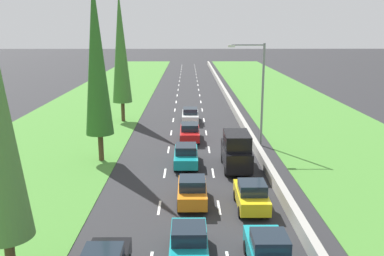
{
  "coord_description": "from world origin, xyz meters",
  "views": [
    {
      "loc": [
        -0.04,
        -1.95,
        10.29
      ],
      "look_at": [
        0.33,
        39.1,
        0.48
      ],
      "focal_mm": 39.46,
      "sensor_mm": 36.0,
      "label": 1
    }
  ],
  "objects_px": {
    "poplar_tree_second": "(96,57)",
    "street_light_mast": "(259,87)",
    "teal_sedan_centre_lane": "(186,155)",
    "white_sedan_centre_lane": "(190,115)",
    "orange_hatchback_centre_lane": "(192,191)",
    "yellow_hatchback_right_lane": "(251,195)",
    "teal_hatchback_centre_lane": "(189,242)",
    "teal_hatchback_right_lane": "(268,251)",
    "red_sedan_centre_lane": "(190,132)",
    "poplar_tree_third": "(121,48)",
    "black_van_right_lane": "(236,151)"
  },
  "relations": [
    {
      "from": "orange_hatchback_centre_lane",
      "to": "poplar_tree_third",
      "type": "bearing_deg",
      "value": 108.19
    },
    {
      "from": "orange_hatchback_centre_lane",
      "to": "white_sedan_centre_lane",
      "type": "height_order",
      "value": "orange_hatchback_centre_lane"
    },
    {
      "from": "street_light_mast",
      "to": "teal_hatchback_right_lane",
      "type": "bearing_deg",
      "value": -97.69
    },
    {
      "from": "yellow_hatchback_right_lane",
      "to": "black_van_right_lane",
      "type": "height_order",
      "value": "black_van_right_lane"
    },
    {
      "from": "teal_hatchback_centre_lane",
      "to": "orange_hatchback_centre_lane",
      "type": "bearing_deg",
      "value": 88.04
    },
    {
      "from": "orange_hatchback_centre_lane",
      "to": "black_van_right_lane",
      "type": "height_order",
      "value": "black_van_right_lane"
    },
    {
      "from": "teal_hatchback_right_lane",
      "to": "black_van_right_lane",
      "type": "bearing_deg",
      "value": 89.6
    },
    {
      "from": "poplar_tree_third",
      "to": "street_light_mast",
      "type": "distance_m",
      "value": 17.08
    },
    {
      "from": "poplar_tree_second",
      "to": "street_light_mast",
      "type": "bearing_deg",
      "value": 18.35
    },
    {
      "from": "orange_hatchback_centre_lane",
      "to": "street_light_mast",
      "type": "bearing_deg",
      "value": 65.27
    },
    {
      "from": "teal_sedan_centre_lane",
      "to": "street_light_mast",
      "type": "bearing_deg",
      "value": 41.2
    },
    {
      "from": "teal_sedan_centre_lane",
      "to": "poplar_tree_second",
      "type": "height_order",
      "value": "poplar_tree_second"
    },
    {
      "from": "teal_hatchback_centre_lane",
      "to": "teal_hatchback_right_lane",
      "type": "xyz_separation_m",
      "value": [
        3.45,
        -0.82,
        0.0
      ]
    },
    {
      "from": "teal_hatchback_right_lane",
      "to": "teal_sedan_centre_lane",
      "type": "distance_m",
      "value": 14.74
    },
    {
      "from": "white_sedan_centre_lane",
      "to": "teal_hatchback_centre_lane",
      "type": "bearing_deg",
      "value": -90.43
    },
    {
      "from": "orange_hatchback_centre_lane",
      "to": "black_van_right_lane",
      "type": "distance_m",
      "value": 7.23
    },
    {
      "from": "street_light_mast",
      "to": "black_van_right_lane",
      "type": "bearing_deg",
      "value": -111.87
    },
    {
      "from": "teal_hatchback_centre_lane",
      "to": "red_sedan_centre_lane",
      "type": "height_order",
      "value": "teal_hatchback_centre_lane"
    },
    {
      "from": "teal_sedan_centre_lane",
      "to": "red_sedan_centre_lane",
      "type": "height_order",
      "value": "same"
    },
    {
      "from": "teal_hatchback_centre_lane",
      "to": "yellow_hatchback_right_lane",
      "type": "xyz_separation_m",
      "value": [
        3.63,
        5.43,
        0.0
      ]
    },
    {
      "from": "teal_sedan_centre_lane",
      "to": "orange_hatchback_centre_lane",
      "type": "bearing_deg",
      "value": -86.85
    },
    {
      "from": "orange_hatchback_centre_lane",
      "to": "red_sedan_centre_lane",
      "type": "distance_m",
      "value": 14.58
    },
    {
      "from": "white_sedan_centre_lane",
      "to": "poplar_tree_third",
      "type": "distance_m",
      "value": 10.54
    },
    {
      "from": "teal_hatchback_right_lane",
      "to": "yellow_hatchback_right_lane",
      "type": "xyz_separation_m",
      "value": [
        0.18,
        6.25,
        0.0
      ]
    },
    {
      "from": "red_sedan_centre_lane",
      "to": "white_sedan_centre_lane",
      "type": "distance_m",
      "value": 7.73
    },
    {
      "from": "orange_hatchback_centre_lane",
      "to": "teal_hatchback_right_lane",
      "type": "relative_size",
      "value": 1.0
    },
    {
      "from": "red_sedan_centre_lane",
      "to": "yellow_hatchback_right_lane",
      "type": "bearing_deg",
      "value": -77.12
    },
    {
      "from": "teal_hatchback_centre_lane",
      "to": "teal_sedan_centre_lane",
      "type": "xyz_separation_m",
      "value": [
        -0.19,
        13.46,
        -0.02
      ]
    },
    {
      "from": "teal_sedan_centre_lane",
      "to": "white_sedan_centre_lane",
      "type": "distance_m",
      "value": 15.01
    },
    {
      "from": "yellow_hatchback_right_lane",
      "to": "street_light_mast",
      "type": "height_order",
      "value": "street_light_mast"
    },
    {
      "from": "street_light_mast",
      "to": "poplar_tree_second",
      "type": "bearing_deg",
      "value": -161.65
    },
    {
      "from": "teal_hatchback_centre_lane",
      "to": "red_sedan_centre_lane",
      "type": "bearing_deg",
      "value": 89.65
    },
    {
      "from": "yellow_hatchback_right_lane",
      "to": "red_sedan_centre_lane",
      "type": "bearing_deg",
      "value": 102.88
    },
    {
      "from": "white_sedan_centre_lane",
      "to": "street_light_mast",
      "type": "xyz_separation_m",
      "value": [
        5.91,
        -9.47,
        4.42
      ]
    },
    {
      "from": "yellow_hatchback_right_lane",
      "to": "street_light_mast",
      "type": "relative_size",
      "value": 0.43
    },
    {
      "from": "orange_hatchback_centre_lane",
      "to": "poplar_tree_second",
      "type": "height_order",
      "value": "poplar_tree_second"
    },
    {
      "from": "orange_hatchback_centre_lane",
      "to": "street_light_mast",
      "type": "relative_size",
      "value": 0.43
    },
    {
      "from": "teal_hatchback_centre_lane",
      "to": "street_light_mast",
      "type": "height_order",
      "value": "street_light_mast"
    },
    {
      "from": "teal_hatchback_right_lane",
      "to": "poplar_tree_second",
      "type": "height_order",
      "value": "poplar_tree_second"
    },
    {
      "from": "yellow_hatchback_right_lane",
      "to": "teal_sedan_centre_lane",
      "type": "relative_size",
      "value": 0.87
    },
    {
      "from": "teal_sedan_centre_lane",
      "to": "red_sedan_centre_lane",
      "type": "bearing_deg",
      "value": 87.5
    },
    {
      "from": "red_sedan_centre_lane",
      "to": "white_sedan_centre_lane",
      "type": "relative_size",
      "value": 1.0
    },
    {
      "from": "poplar_tree_second",
      "to": "orange_hatchback_centre_lane",
      "type": "bearing_deg",
      "value": -50.13
    },
    {
      "from": "red_sedan_centre_lane",
      "to": "poplar_tree_third",
      "type": "xyz_separation_m",
      "value": [
        -7.46,
        8.38,
        7.33
      ]
    },
    {
      "from": "teal_sedan_centre_lane",
      "to": "red_sedan_centre_lane",
      "type": "relative_size",
      "value": 1.0
    },
    {
      "from": "yellow_hatchback_right_lane",
      "to": "street_light_mast",
      "type": "distance_m",
      "value": 14.47
    },
    {
      "from": "white_sedan_centre_lane",
      "to": "teal_hatchback_right_lane",
      "type": "bearing_deg",
      "value": -83.7
    },
    {
      "from": "teal_hatchback_centre_lane",
      "to": "orange_hatchback_centre_lane",
      "type": "height_order",
      "value": "same"
    },
    {
      "from": "poplar_tree_second",
      "to": "poplar_tree_third",
      "type": "xyz_separation_m",
      "value": [
        -0.43,
        14.44,
        0.04
      ]
    },
    {
      "from": "teal_sedan_centre_lane",
      "to": "red_sedan_centre_lane",
      "type": "distance_m",
      "value": 7.28
    }
  ]
}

